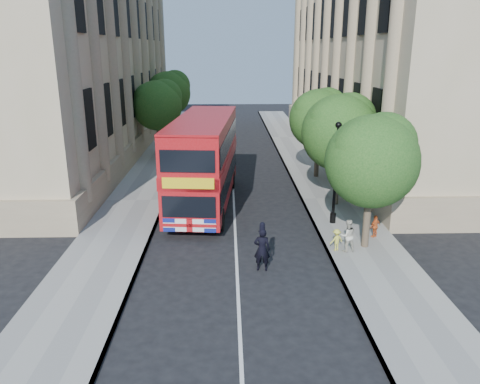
{
  "coord_description": "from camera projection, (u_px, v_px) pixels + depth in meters",
  "views": [
    {
      "loc": [
        -0.34,
        -16.24,
        8.65
      ],
      "look_at": [
        0.22,
        4.35,
        2.3
      ],
      "focal_mm": 35.0,
      "sensor_mm": 36.0,
      "label": 1
    }
  ],
  "objects": [
    {
      "name": "double_decker_bus",
      "position": [
        204.0,
        159.0,
        26.05
      ],
      "size": [
        3.73,
        10.89,
        4.94
      ],
      "rotation": [
        0.0,
        0.0,
        -0.09
      ],
      "color": "#A80B10",
      "rests_on": "ground"
    },
    {
      "name": "pavement_left",
      "position": [
        136.0,
        201.0,
        27.46
      ],
      "size": [
        3.5,
        80.0,
        0.12
      ],
      "primitive_type": "cube",
      "color": "gray",
      "rests_on": "ground"
    },
    {
      "name": "woman_pedestrian",
      "position": [
        348.0,
        236.0,
        20.32
      ],
      "size": [
        0.79,
        0.66,
        1.46
      ],
      "primitive_type": "imported",
      "rotation": [
        0.0,
        0.0,
        3.29
      ],
      "color": "beige",
      "rests_on": "pavement_right"
    },
    {
      "name": "tree_right_far",
      "position": [
        320.0,
        116.0,
        31.31
      ],
      "size": [
        4.0,
        4.0,
        6.15
      ],
      "color": "#473828",
      "rests_on": "ground"
    },
    {
      "name": "tree_left_far",
      "position": [
        158.0,
        103.0,
        37.65
      ],
      "size": [
        4.0,
        4.0,
        6.3
      ],
      "color": "#473828",
      "rests_on": "ground"
    },
    {
      "name": "box_van",
      "position": [
        188.0,
        165.0,
        29.97
      ],
      "size": [
        2.53,
        5.37,
        2.98
      ],
      "rotation": [
        0.0,
        0.0,
        0.08
      ],
      "color": "black",
      "rests_on": "ground"
    },
    {
      "name": "building_left",
      "position": [
        61.0,
        44.0,
        37.99
      ],
      "size": [
        12.0,
        38.0,
        18.0
      ],
      "primitive_type": "cube",
      "color": "tan",
      "rests_on": "ground"
    },
    {
      "name": "child_a",
      "position": [
        375.0,
        226.0,
        21.91
      ],
      "size": [
        0.68,
        0.56,
        1.08
      ],
      "primitive_type": "imported",
      "rotation": [
        0.0,
        0.0,
        3.7
      ],
      "color": "orange",
      "rests_on": "pavement_right"
    },
    {
      "name": "building_right",
      "position": [
        397.0,
        44.0,
        38.7
      ],
      "size": [
        12.0,
        38.0,
        18.0
      ],
      "primitive_type": "cube",
      "color": "tan",
      "rests_on": "ground"
    },
    {
      "name": "child_b",
      "position": [
        336.0,
        240.0,
        20.48
      ],
      "size": [
        0.73,
        0.59,
        0.99
      ],
      "primitive_type": "imported",
      "rotation": [
        0.0,
        0.0,
        3.55
      ],
      "color": "#D0CE47",
      "rests_on": "pavement_right"
    },
    {
      "name": "pavement_right",
      "position": [
        330.0,
        199.0,
        27.76
      ],
      "size": [
        3.5,
        80.0,
        0.12
      ],
      "primitive_type": "cube",
      "color": "gray",
      "rests_on": "ground"
    },
    {
      "name": "lamp_post",
      "position": [
        335.0,
        177.0,
        23.19
      ],
      "size": [
        0.32,
        0.32,
        5.16
      ],
      "color": "black",
      "rests_on": "pavement_right"
    },
    {
      "name": "tree_right_near",
      "position": [
        373.0,
        156.0,
        19.87
      ],
      "size": [
        4.0,
        4.0,
        6.08
      ],
      "color": "#473828",
      "rests_on": "ground"
    },
    {
      "name": "police_constable",
      "position": [
        262.0,
        249.0,
        18.79
      ],
      "size": [
        0.71,
        0.5,
        1.82
      ],
      "primitive_type": "imported",
      "rotation": [
        0.0,
        0.0,
        3.03
      ],
      "color": "black",
      "rests_on": "ground"
    },
    {
      "name": "tree_right_mid",
      "position": [
        340.0,
        129.0,
        25.54
      ],
      "size": [
        4.2,
        4.2,
        6.37
      ],
      "color": "#473828",
      "rests_on": "ground"
    },
    {
      "name": "ground",
      "position": [
        237.0,
        282.0,
        18.07
      ],
      "size": [
        120.0,
        120.0,
        0.0
      ],
      "primitive_type": "plane",
      "color": "black",
      "rests_on": "ground"
    },
    {
      "name": "tree_left_back",
      "position": [
        169.0,
        91.0,
        45.22
      ],
      "size": [
        4.2,
        4.2,
        6.65
      ],
      "color": "#473828",
      "rests_on": "ground"
    }
  ]
}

